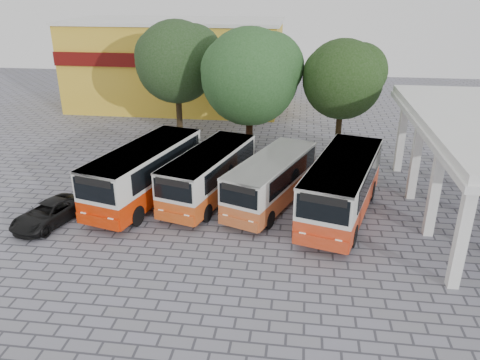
# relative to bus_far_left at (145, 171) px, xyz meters

# --- Properties ---
(ground) EXTENTS (90.00, 90.00, 0.00)m
(ground) POSITION_rel_bus_far_left_xyz_m (7.11, -3.81, -1.81)
(ground) COLOR slate
(ground) RESTS_ON ground
(shophouse_block) EXTENTS (20.40, 10.40, 8.30)m
(shophouse_block) POSITION_rel_bus_far_left_xyz_m (-3.89, 22.17, 2.35)
(shophouse_block) COLOR gold
(shophouse_block) RESTS_ON ground
(bus_far_left) EXTENTS (4.72, 9.16, 3.13)m
(bus_far_left) POSITION_rel_bus_far_left_xyz_m (0.00, 0.00, 0.00)
(bus_far_left) COLOR #C22500
(bus_far_left) RESTS_ON ground
(bus_centre_left) EXTENTS (4.41, 8.36, 2.85)m
(bus_centre_left) POSITION_rel_bus_far_left_xyz_m (3.52, 0.61, -0.16)
(bus_centre_left) COLOR #BD4613
(bus_centre_left) RESTS_ON ground
(bus_centre_right) EXTENTS (4.84, 8.16, 2.75)m
(bus_centre_right) POSITION_rel_bus_far_left_xyz_m (7.05, 0.28, -0.22)
(bus_centre_right) COLOR #B35324
(bus_centre_right) RESTS_ON ground
(bus_far_right) EXTENTS (4.91, 9.31, 3.17)m
(bus_far_right) POSITION_rel_bus_far_left_xyz_m (10.79, -0.58, 0.02)
(bus_far_right) COLOR red
(bus_far_right) RESTS_ON ground
(tree_left) EXTENTS (6.59, 6.28, 9.06)m
(tree_left) POSITION_rel_bus_far_left_xyz_m (-1.09, 12.10, 4.32)
(tree_left) COLOR #332716
(tree_left) RESTS_ON ground
(tree_middle) EXTENTS (7.06, 6.73, 8.87)m
(tree_middle) POSITION_rel_bus_far_left_xyz_m (4.91, 8.97, 3.92)
(tree_middle) COLOR black
(tree_middle) RESTS_ON ground
(tree_right) EXTENTS (5.66, 5.39, 8.17)m
(tree_right) POSITION_rel_bus_far_left_xyz_m (11.20, 9.05, 3.84)
(tree_right) COLOR #2E2110
(tree_right) RESTS_ON ground
(parked_car) EXTENTS (3.01, 4.55, 1.16)m
(parked_car) POSITION_rel_bus_far_left_xyz_m (-4.07, -3.43, -1.23)
(parked_car) COLOR black
(parked_car) RESTS_ON ground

